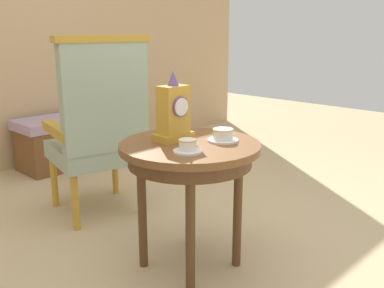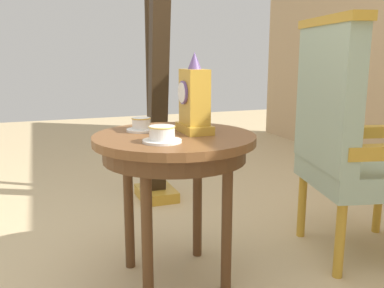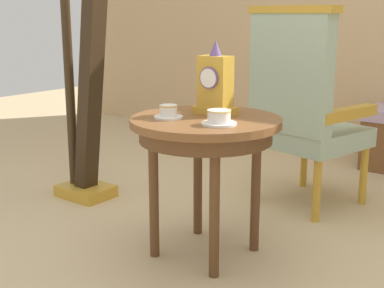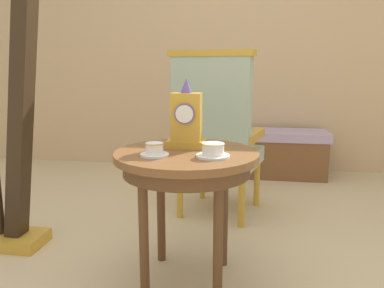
{
  "view_description": "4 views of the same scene",
  "coord_description": "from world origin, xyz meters",
  "px_view_note": "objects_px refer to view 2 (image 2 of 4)",
  "views": [
    {
      "loc": [
        -1.41,
        -1.45,
        1.18
      ],
      "look_at": [
        0.07,
        -0.01,
        0.63
      ],
      "focal_mm": 41.32,
      "sensor_mm": 36.0,
      "label": 1
    },
    {
      "loc": [
        1.67,
        -0.55,
        0.97
      ],
      "look_at": [
        0.11,
        0.03,
        0.62
      ],
      "focal_mm": 39.38,
      "sensor_mm": 36.0,
      "label": 2
    },
    {
      "loc": [
        1.41,
        -1.92,
        1.1
      ],
      "look_at": [
        -0.04,
        -0.02,
        0.52
      ],
      "focal_mm": 50.21,
      "sensor_mm": 36.0,
      "label": 3
    },
    {
      "loc": [
        0.34,
        -1.77,
        1.04
      ],
      "look_at": [
        0.06,
        -0.01,
        0.68
      ],
      "focal_mm": 36.38,
      "sensor_mm": 36.0,
      "label": 4
    }
  ],
  "objects_px": {
    "harp": "(156,98)",
    "mantel_clock": "(194,101)",
    "teacup_left": "(141,125)",
    "teacup_right": "(162,135)",
    "side_table": "(175,153)",
    "armchair": "(348,137)"
  },
  "relations": [
    {
      "from": "harp",
      "to": "mantel_clock",
      "type": "bearing_deg",
      "value": -6.37
    },
    {
      "from": "mantel_clock",
      "to": "teacup_left",
      "type": "bearing_deg",
      "value": -118.28
    },
    {
      "from": "teacup_right",
      "to": "mantel_clock",
      "type": "distance_m",
      "value": 0.26
    },
    {
      "from": "teacup_left",
      "to": "teacup_right",
      "type": "xyz_separation_m",
      "value": [
        0.26,
        0.02,
        0.0
      ]
    },
    {
      "from": "side_table",
      "to": "harp",
      "type": "relative_size",
      "value": 0.39
    },
    {
      "from": "harp",
      "to": "side_table",
      "type": "bearing_deg",
      "value": -11.37
    },
    {
      "from": "side_table",
      "to": "harp",
      "type": "xyz_separation_m",
      "value": [
        -1.02,
        0.21,
        0.13
      ]
    },
    {
      "from": "side_table",
      "to": "mantel_clock",
      "type": "bearing_deg",
      "value": 99.92
    },
    {
      "from": "teacup_left",
      "to": "teacup_right",
      "type": "height_order",
      "value": "teacup_right"
    },
    {
      "from": "mantel_clock",
      "to": "side_table",
      "type": "bearing_deg",
      "value": -80.08
    },
    {
      "from": "side_table",
      "to": "teacup_left",
      "type": "distance_m",
      "value": 0.2
    },
    {
      "from": "teacup_left",
      "to": "harp",
      "type": "relative_size",
      "value": 0.07
    },
    {
      "from": "teacup_left",
      "to": "armchair",
      "type": "xyz_separation_m",
      "value": [
        0.18,
        0.95,
        -0.08
      ]
    },
    {
      "from": "mantel_clock",
      "to": "armchair",
      "type": "xyz_separation_m",
      "value": [
        0.08,
        0.75,
        -0.19
      ]
    },
    {
      "from": "teacup_right",
      "to": "mantel_clock",
      "type": "relative_size",
      "value": 0.44
    },
    {
      "from": "teacup_left",
      "to": "harp",
      "type": "distance_m",
      "value": 0.95
    },
    {
      "from": "mantel_clock",
      "to": "harp",
      "type": "relative_size",
      "value": 0.19
    },
    {
      "from": "teacup_right",
      "to": "mantel_clock",
      "type": "bearing_deg",
      "value": 128.94
    },
    {
      "from": "armchair",
      "to": "mantel_clock",
      "type": "bearing_deg",
      "value": -95.78
    },
    {
      "from": "side_table",
      "to": "harp",
      "type": "distance_m",
      "value": 1.05
    },
    {
      "from": "side_table",
      "to": "teacup_right",
      "type": "xyz_separation_m",
      "value": [
        0.13,
        -0.09,
        0.11
      ]
    },
    {
      "from": "teacup_right",
      "to": "mantel_clock",
      "type": "height_order",
      "value": "mantel_clock"
    }
  ]
}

